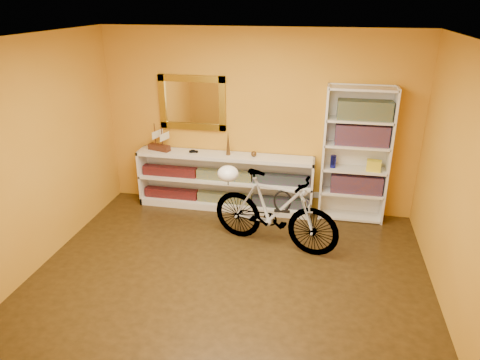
% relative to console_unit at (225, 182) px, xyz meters
% --- Properties ---
extents(floor, '(4.50, 4.00, 0.01)m').
position_rel_console_unit_xyz_m(floor, '(0.45, -1.81, -0.43)').
color(floor, black).
rests_on(floor, ground).
extents(ceiling, '(4.50, 4.00, 0.01)m').
position_rel_console_unit_xyz_m(ceiling, '(0.45, -1.81, 2.18)').
color(ceiling, silver).
rests_on(ceiling, ground).
extents(back_wall, '(4.50, 0.01, 2.60)m').
position_rel_console_unit_xyz_m(back_wall, '(0.45, 0.19, 0.88)').
color(back_wall, '#C6841D').
rests_on(back_wall, ground).
extents(left_wall, '(0.01, 4.00, 2.60)m').
position_rel_console_unit_xyz_m(left_wall, '(-1.80, -1.81, 0.88)').
color(left_wall, '#C6841D').
rests_on(left_wall, ground).
extents(right_wall, '(0.01, 4.00, 2.60)m').
position_rel_console_unit_xyz_m(right_wall, '(2.71, -1.81, 0.88)').
color(right_wall, '#C6841D').
rests_on(right_wall, ground).
extents(gilt_mirror, '(0.98, 0.06, 0.78)m').
position_rel_console_unit_xyz_m(gilt_mirror, '(-0.50, 0.15, 1.12)').
color(gilt_mirror, olive).
rests_on(gilt_mirror, back_wall).
extents(wall_socket, '(0.09, 0.02, 0.09)m').
position_rel_console_unit_xyz_m(wall_socket, '(1.35, 0.17, -0.17)').
color(wall_socket, silver).
rests_on(wall_socket, back_wall).
extents(console_unit, '(2.60, 0.35, 0.85)m').
position_rel_console_unit_xyz_m(console_unit, '(0.00, 0.00, 0.00)').
color(console_unit, silver).
rests_on(console_unit, floor).
extents(cd_row_lower, '(2.50, 0.13, 0.14)m').
position_rel_console_unit_xyz_m(cd_row_lower, '(0.00, -0.02, -0.26)').
color(cd_row_lower, black).
rests_on(cd_row_lower, console_unit).
extents(cd_row_upper, '(2.50, 0.13, 0.14)m').
position_rel_console_unit_xyz_m(cd_row_upper, '(0.00, -0.02, 0.11)').
color(cd_row_upper, navy).
rests_on(cd_row_upper, console_unit).
extents(model_ship, '(0.36, 0.22, 0.40)m').
position_rel_console_unit_xyz_m(model_ship, '(-0.99, 0.00, 0.63)').
color(model_ship, '#3B1B10').
rests_on(model_ship, console_unit).
extents(toy_car, '(0.00, 0.00, 0.00)m').
position_rel_console_unit_xyz_m(toy_car, '(-0.46, 0.00, 0.43)').
color(toy_car, black).
rests_on(toy_car, console_unit).
extents(bronze_ornament, '(0.06, 0.06, 0.36)m').
position_rel_console_unit_xyz_m(bronze_ornament, '(0.06, 0.00, 0.60)').
color(bronze_ornament, '#543A1D').
rests_on(bronze_ornament, console_unit).
extents(decorative_orb, '(0.08, 0.08, 0.08)m').
position_rel_console_unit_xyz_m(decorative_orb, '(0.43, 0.00, 0.46)').
color(decorative_orb, '#543A1D').
rests_on(decorative_orb, console_unit).
extents(bookcase, '(0.90, 0.30, 1.90)m').
position_rel_console_unit_xyz_m(bookcase, '(1.84, 0.03, 0.52)').
color(bookcase, silver).
rests_on(bookcase, floor).
extents(book_row_a, '(0.70, 0.22, 0.26)m').
position_rel_console_unit_xyz_m(book_row_a, '(1.89, 0.03, 0.12)').
color(book_row_a, maroon).
rests_on(book_row_a, bookcase).
extents(book_row_b, '(0.70, 0.22, 0.28)m').
position_rel_console_unit_xyz_m(book_row_b, '(1.89, 0.03, 0.83)').
color(book_row_b, maroon).
rests_on(book_row_b, bookcase).
extents(book_row_c, '(0.70, 0.22, 0.25)m').
position_rel_console_unit_xyz_m(book_row_c, '(1.89, 0.03, 1.16)').
color(book_row_c, '#184A56').
rests_on(book_row_c, bookcase).
extents(travel_mug, '(0.08, 0.08, 0.18)m').
position_rel_console_unit_xyz_m(travel_mug, '(1.55, 0.01, 0.43)').
color(travel_mug, navy).
rests_on(travel_mug, bookcase).
extents(red_tin, '(0.15, 0.15, 0.18)m').
position_rel_console_unit_xyz_m(red_tin, '(1.64, 0.06, 1.13)').
color(red_tin, maroon).
rests_on(red_tin, bookcase).
extents(yellow_bag, '(0.20, 0.15, 0.15)m').
position_rel_console_unit_xyz_m(yellow_bag, '(2.09, -0.01, 0.41)').
color(yellow_bag, yellow).
rests_on(yellow_bag, bookcase).
extents(bicycle, '(0.87, 1.75, 1.00)m').
position_rel_console_unit_xyz_m(bicycle, '(0.86, -0.94, 0.07)').
color(bicycle, silver).
rests_on(bicycle, floor).
extents(helmet, '(0.27, 0.26, 0.21)m').
position_rel_console_unit_xyz_m(helmet, '(0.23, -0.78, 0.45)').
color(helmet, white).
rests_on(helmet, bicycle).
extents(u_lock, '(0.22, 0.02, 0.22)m').
position_rel_console_unit_xyz_m(u_lock, '(0.95, -0.97, 0.22)').
color(u_lock, black).
rests_on(u_lock, bicycle).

